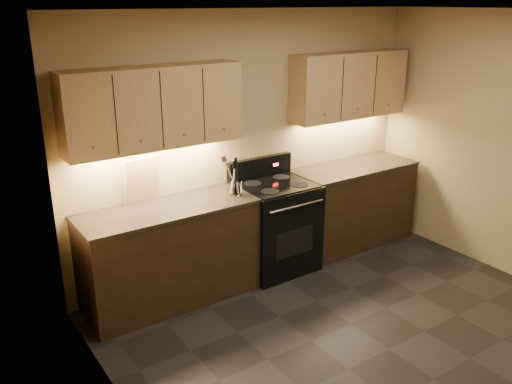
{
  "coord_description": "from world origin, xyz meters",
  "views": [
    {
      "loc": [
        -2.98,
        -2.46,
        2.67
      ],
      "look_at": [
        -0.31,
        1.45,
        0.99
      ],
      "focal_mm": 38.0,
      "sensor_mm": 36.0,
      "label": 1
    }
  ],
  "objects": [
    {
      "name": "black_spoon",
      "position": [
        -0.41,
        1.65,
        1.11
      ],
      "size": [
        0.1,
        0.11,
        0.34
      ],
      "primitive_type": null,
      "rotation": [
        0.15,
        -0.08,
        -0.14
      ],
      "color": "black",
      "rests_on": "utensil_crock"
    },
    {
      "name": "floor",
      "position": [
        0.0,
        0.0,
        0.0
      ],
      "size": [
        4.0,
        4.0,
        0.0
      ],
      "primitive_type": "plane",
      "color": "black",
      "rests_on": "ground"
    },
    {
      "name": "wall_left",
      "position": [
        -2.0,
        0.0,
        1.3
      ],
      "size": [
        0.04,
        4.0,
        2.6
      ],
      "primitive_type": "cube",
      "color": "#9E8B5D",
      "rests_on": "ground"
    },
    {
      "name": "counter_right",
      "position": [
        1.18,
        1.7,
        0.47
      ],
      "size": [
        1.46,
        0.62,
        0.93
      ],
      "color": "black",
      "rests_on": "ground"
    },
    {
      "name": "black_turner",
      "position": [
        -0.4,
        1.61,
        1.13
      ],
      "size": [
        0.13,
        0.12,
        0.37
      ],
      "primitive_type": null,
      "rotation": [
        -0.06,
        -0.06,
        0.4
      ],
      "color": "black",
      "rests_on": "utensil_crock"
    },
    {
      "name": "steel_spatula",
      "position": [
        -0.4,
        1.64,
        1.14
      ],
      "size": [
        0.23,
        0.17,
        0.4
      ],
      "primitive_type": null,
      "rotation": [
        -0.03,
        -0.35,
        -0.39
      ],
      "color": "silver",
      "rests_on": "utensil_crock"
    },
    {
      "name": "ceiling",
      "position": [
        0.0,
        0.0,
        2.6
      ],
      "size": [
        4.0,
        4.0,
        0.0
      ],
      "primitive_type": "plane",
      "rotation": [
        3.14,
        0.0,
        0.0
      ],
      "color": "silver",
      "rests_on": "wall_back"
    },
    {
      "name": "wall_back",
      "position": [
        0.0,
        2.0,
        1.3
      ],
      "size": [
        4.0,
        0.04,
        2.6
      ],
      "primitive_type": "cube",
      "color": "#9E8B5D",
      "rests_on": "ground"
    },
    {
      "name": "cutting_board",
      "position": [
        -1.22,
        1.96,
        1.14
      ],
      "size": [
        0.34,
        0.11,
        0.42
      ],
      "primitive_type": "cube",
      "rotation": [
        0.15,
        0.0,
        0.09
      ],
      "color": "tan",
      "rests_on": "counter_left"
    },
    {
      "name": "outlet_plate",
      "position": [
        -1.3,
        1.99,
        1.12
      ],
      "size": [
        0.08,
        0.01,
        0.12
      ],
      "primitive_type": "cube",
      "color": "#B2B5BA",
      "rests_on": "wall_back"
    },
    {
      "name": "upper_cab_left",
      "position": [
        -1.1,
        1.85,
        1.8
      ],
      "size": [
        1.6,
        0.3,
        0.7
      ],
      "primitive_type": "cube",
      "color": "tan",
      "rests_on": "wall_back"
    },
    {
      "name": "upper_cab_right",
      "position": [
        1.18,
        1.85,
        1.8
      ],
      "size": [
        1.44,
        0.3,
        0.7
      ],
      "primitive_type": "cube",
      "color": "tan",
      "rests_on": "wall_back"
    },
    {
      "name": "stove",
      "position": [
        0.08,
        1.68,
        0.48
      ],
      "size": [
        0.76,
        0.68,
        1.14
      ],
      "color": "black",
      "rests_on": "ground"
    },
    {
      "name": "wooden_spoon",
      "position": [
        -0.46,
        1.64,
        1.12
      ],
      "size": [
        0.13,
        0.1,
        0.35
      ],
      "primitive_type": null,
      "rotation": [
        -0.04,
        0.2,
        0.29
      ],
      "color": "tan",
      "rests_on": "utensil_crock"
    },
    {
      "name": "utensil_crock",
      "position": [
        -0.42,
        1.63,
        0.99
      ],
      "size": [
        0.14,
        0.14,
        0.14
      ],
      "color": "white",
      "rests_on": "counter_left"
    },
    {
      "name": "counter_left",
      "position": [
        -1.1,
        1.7,
        0.47
      ],
      "size": [
        1.62,
        0.62,
        0.93
      ],
      "color": "black",
      "rests_on": "ground"
    }
  ]
}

